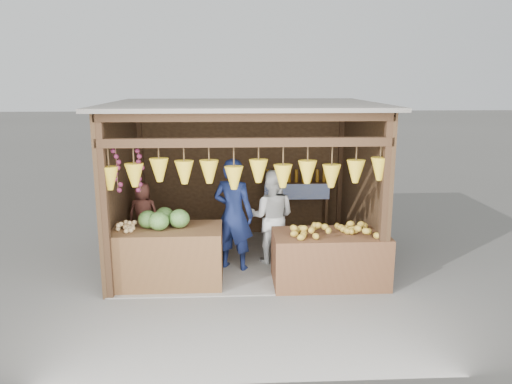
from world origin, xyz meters
TOP-DOWN VIEW (x-y plane):
  - ground at (0.00, 0.00)m, footprint 80.00×80.00m
  - stall_structure at (-0.03, -0.04)m, footprint 4.30×3.30m
  - back_shelf at (1.05, 1.28)m, footprint 1.25×0.32m
  - counter_left at (-1.17, -0.98)m, footprint 1.63×0.85m
  - counter_right at (1.26, -1.09)m, footprint 1.70×0.85m
  - stool at (-1.68, 0.05)m, footprint 0.32×0.32m
  - man_standing at (-0.18, -0.41)m, footprint 0.78×0.66m
  - woman_standing at (0.46, -0.15)m, footprint 0.90×0.78m
  - vendor_seated at (-1.68, 0.05)m, footprint 0.54×0.38m
  - melon_pile at (-1.20, -0.93)m, footprint 1.00×0.50m
  - tanfruit_pile at (-1.76, -1.07)m, footprint 0.34×0.40m
  - mango_pile at (1.29, -1.14)m, footprint 1.40×0.64m

SIDE VIEW (x-z plane):
  - ground at x=0.00m, z-range 0.00..0.00m
  - stool at x=-1.68m, z-range 0.00..0.30m
  - counter_right at x=1.26m, z-range 0.00..0.79m
  - counter_left at x=-1.17m, z-range 0.00..0.88m
  - woman_standing at x=0.46m, z-range 0.00..1.59m
  - vendor_seated at x=-1.68m, z-range 0.30..1.35m
  - back_shelf at x=1.05m, z-range 0.21..1.54m
  - mango_pile at x=1.29m, z-range 0.79..1.01m
  - man_standing at x=-0.18m, z-range 0.00..1.83m
  - tanfruit_pile at x=-1.76m, z-range 0.88..1.01m
  - melon_pile at x=-1.20m, z-range 0.88..1.20m
  - stall_structure at x=-0.03m, z-range 0.34..3.00m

